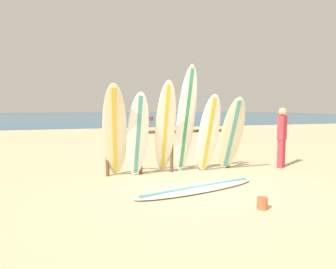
{
  "coord_description": "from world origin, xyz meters",
  "views": [
    {
      "loc": [
        -2.37,
        -5.45,
        1.62
      ],
      "look_at": [
        -0.09,
        1.87,
        0.92
      ],
      "focal_mm": 31.72,
      "sensor_mm": 36.0,
      "label": 1
    }
  ],
  "objects": [
    {
      "name": "ocean_water",
      "position": [
        0.0,
        58.0,
        0.0
      ],
      "size": [
        120.0,
        80.0,
        0.01
      ],
      "primitive_type": "cube",
      "color": "#1E5984",
      "rests_on": "ground"
    },
    {
      "name": "surfboard_leaning_center_right",
      "position": [
        0.74,
        1.18,
        0.97
      ],
      "size": [
        0.57,
        0.71,
        1.95
      ],
      "color": "white",
      "rests_on": "ground"
    },
    {
      "name": "surfboard_leaning_far_left",
      "position": [
        -1.55,
        1.19,
        1.07
      ],
      "size": [
        0.68,
        1.13,
        2.14
      ],
      "color": "beige",
      "rests_on": "ground"
    },
    {
      "name": "surfboard_leaning_left",
      "position": [
        -1.02,
        1.2,
        0.99
      ],
      "size": [
        0.56,
        0.65,
        1.97
      ],
      "color": "white",
      "rests_on": "ground"
    },
    {
      "name": "surfboard_rack",
      "position": [
        -0.09,
        1.57,
        0.72
      ],
      "size": [
        3.29,
        0.09,
        1.17
      ],
      "color": "brown",
      "rests_on": "ground"
    },
    {
      "name": "small_boat_offshore",
      "position": [
        6.44,
        34.09,
        0.26
      ],
      "size": [
        2.54,
        1.69,
        0.71
      ],
      "color": "#B22D28",
      "rests_on": "ocean_water"
    },
    {
      "name": "surfboard_lying_on_sand",
      "position": [
        -0.11,
        -0.16,
        0.04
      ],
      "size": [
        2.86,
        1.25,
        0.08
      ],
      "color": "silver",
      "rests_on": "ground"
    },
    {
      "name": "ground_plane",
      "position": [
        0.0,
        0.0,
        0.0
      ],
      "size": [
        120.0,
        120.0,
        0.0
      ],
      "primitive_type": "plane",
      "color": "#D3BC8C"
    },
    {
      "name": "surfboard_leaning_center_left",
      "position": [
        -0.35,
        1.26,
        1.12
      ],
      "size": [
        0.62,
        1.17,
        2.24
      ],
      "color": "white",
      "rests_on": "ground"
    },
    {
      "name": "beachgoer_standing",
      "position": [
        2.9,
        1.19,
        0.89
      ],
      "size": [
        0.31,
        0.27,
        1.62
      ],
      "color": "#D8333F",
      "rests_on": "ground"
    },
    {
      "name": "surfboard_leaning_center",
      "position": [
        0.18,
        1.29,
        1.31
      ],
      "size": [
        0.54,
        0.8,
        2.62
      ],
      "color": "white",
      "rests_on": "ground"
    },
    {
      "name": "sand_bucket",
      "position": [
        0.44,
        -1.49,
        0.1
      ],
      "size": [
        0.17,
        0.17,
        0.19
      ],
      "primitive_type": "cylinder",
      "color": "#CC5933",
      "rests_on": "ground"
    },
    {
      "name": "surfboard_leaning_right",
      "position": [
        1.35,
        1.14,
        0.94
      ],
      "size": [
        0.66,
        0.98,
        1.89
      ],
      "color": "beige",
      "rests_on": "ground"
    }
  ]
}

